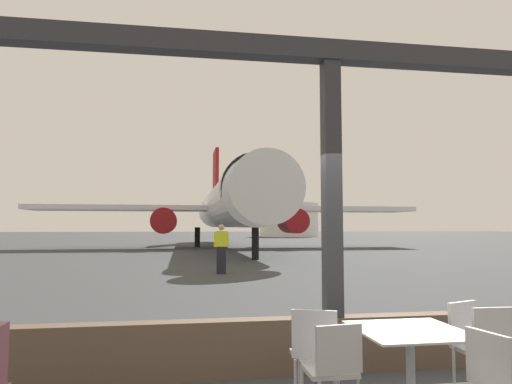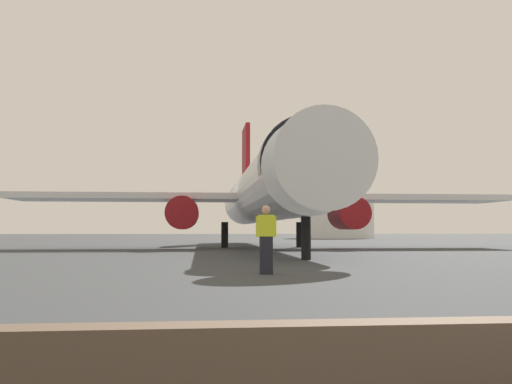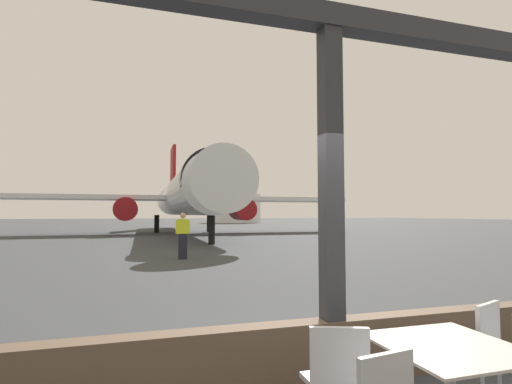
{
  "view_description": "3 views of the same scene",
  "coord_description": "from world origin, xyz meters",
  "px_view_note": "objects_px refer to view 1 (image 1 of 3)",
  "views": [
    {
      "loc": [
        -1.73,
        -5.16,
        1.65
      ],
      "look_at": [
        2.3,
        19.87,
        3.57
      ],
      "focal_mm": 32.21,
      "sensor_mm": 36.0,
      "label": 1
    },
    {
      "loc": [
        -2.01,
        -3.01,
        1.12
      ],
      "look_at": [
        -0.17,
        15.58,
        2.38
      ],
      "focal_mm": 39.37,
      "sensor_mm": 36.0,
      "label": 2
    },
    {
      "loc": [
        -1.87,
        -3.56,
        1.68
      ],
      "look_at": [
        4.74,
        18.57,
        3.01
      ],
      "focal_mm": 27.0,
      "sensor_mm": 36.0,
      "label": 3
    }
  ],
  "objects_px": {
    "dining_table": "(410,358)",
    "cafe_chair_window_right": "(501,350)",
    "airplane": "(229,205)",
    "cafe_chair_aisle_right": "(472,340)",
    "cafe_chair_side_extra": "(479,383)",
    "cafe_chair_aisle_left": "(333,365)",
    "fuel_storage_tank": "(289,220)",
    "cafe_chair_window_left": "(315,349)",
    "ground_crew_worker": "(221,248)"
  },
  "relations": [
    {
      "from": "cafe_chair_aisle_left",
      "to": "ground_crew_worker",
      "type": "bearing_deg",
      "value": 89.35
    },
    {
      "from": "cafe_chair_side_extra",
      "to": "dining_table",
      "type": "bearing_deg",
      "value": 95.28
    },
    {
      "from": "cafe_chair_side_extra",
      "to": "cafe_chair_window_left",
      "type": "bearing_deg",
      "value": 133.76
    },
    {
      "from": "cafe_chair_window_right",
      "to": "cafe_chair_window_left",
      "type": "bearing_deg",
      "value": 172.53
    },
    {
      "from": "cafe_chair_aisle_right",
      "to": "airplane",
      "type": "xyz_separation_m",
      "value": [
        0.79,
        31.72,
        2.84
      ]
    },
    {
      "from": "cafe_chair_window_left",
      "to": "airplane",
      "type": "xyz_separation_m",
      "value": [
        2.44,
        31.88,
        2.82
      ]
    },
    {
      "from": "cafe_chair_aisle_right",
      "to": "cafe_chair_aisle_left",
      "type": "bearing_deg",
      "value": -161.65
    },
    {
      "from": "cafe_chair_window_left",
      "to": "cafe_chair_aisle_left",
      "type": "height_order",
      "value": "cafe_chair_window_left"
    },
    {
      "from": "cafe_chair_aisle_right",
      "to": "airplane",
      "type": "bearing_deg",
      "value": 88.57
    },
    {
      "from": "cafe_chair_window_right",
      "to": "cafe_chair_side_extra",
      "type": "bearing_deg",
      "value": -134.79
    },
    {
      "from": "airplane",
      "to": "ground_crew_worker",
      "type": "bearing_deg",
      "value": -96.56
    },
    {
      "from": "cafe_chair_window_right",
      "to": "cafe_chair_aisle_left",
      "type": "height_order",
      "value": "cafe_chair_window_right"
    },
    {
      "from": "dining_table",
      "to": "airplane",
      "type": "height_order",
      "value": "airplane"
    },
    {
      "from": "dining_table",
      "to": "airplane",
      "type": "relative_size",
      "value": 0.03
    },
    {
      "from": "airplane",
      "to": "cafe_chair_window_left",
      "type": "bearing_deg",
      "value": -94.38
    },
    {
      "from": "airplane",
      "to": "fuel_storage_tank",
      "type": "distance_m",
      "value": 42.43
    },
    {
      "from": "dining_table",
      "to": "cafe_chair_window_left",
      "type": "xyz_separation_m",
      "value": [
        -0.85,
        0.11,
        0.08
      ]
    },
    {
      "from": "dining_table",
      "to": "airplane",
      "type": "distance_m",
      "value": 32.16
    },
    {
      "from": "cafe_chair_aisle_left",
      "to": "fuel_storage_tank",
      "type": "distance_m",
      "value": 74.15
    },
    {
      "from": "cafe_chair_window_left",
      "to": "dining_table",
      "type": "bearing_deg",
      "value": -7.57
    },
    {
      "from": "fuel_storage_tank",
      "to": "cafe_chair_window_right",
      "type": "bearing_deg",
      "value": -101.78
    },
    {
      "from": "cafe_chair_aisle_left",
      "to": "airplane",
      "type": "xyz_separation_m",
      "value": [
        2.4,
        32.26,
        2.84
      ]
    },
    {
      "from": "cafe_chair_window_left",
      "to": "airplane",
      "type": "distance_m",
      "value": 32.09
    },
    {
      "from": "cafe_chair_aisle_right",
      "to": "airplane",
      "type": "distance_m",
      "value": 31.86
    },
    {
      "from": "cafe_chair_window_left",
      "to": "fuel_storage_tank",
      "type": "distance_m",
      "value": 73.79
    },
    {
      "from": "dining_table",
      "to": "ground_crew_worker",
      "type": "distance_m",
      "value": 12.36
    },
    {
      "from": "dining_table",
      "to": "airplane",
      "type": "bearing_deg",
      "value": 87.15
    },
    {
      "from": "dining_table",
      "to": "cafe_chair_window_right",
      "type": "relative_size",
      "value": 1.06
    },
    {
      "from": "cafe_chair_aisle_right",
      "to": "cafe_chair_window_left",
      "type": "bearing_deg",
      "value": -174.68
    },
    {
      "from": "cafe_chair_window_left",
      "to": "cafe_chair_side_extra",
      "type": "bearing_deg",
      "value": -46.24
    },
    {
      "from": "airplane",
      "to": "fuel_storage_tank",
      "type": "relative_size",
      "value": 3.45
    },
    {
      "from": "airplane",
      "to": "cafe_chair_aisle_right",
      "type": "bearing_deg",
      "value": -91.43
    },
    {
      "from": "cafe_chair_window_right",
      "to": "airplane",
      "type": "distance_m",
      "value": 32.23
    },
    {
      "from": "dining_table",
      "to": "airplane",
      "type": "xyz_separation_m",
      "value": [
        1.59,
        31.99,
        2.9
      ]
    },
    {
      "from": "dining_table",
      "to": "fuel_storage_tank",
      "type": "relative_size",
      "value": 0.1
    },
    {
      "from": "cafe_chair_aisle_left",
      "to": "cafe_chair_side_extra",
      "type": "bearing_deg",
      "value": -33.59
    },
    {
      "from": "cafe_chair_side_extra",
      "to": "airplane",
      "type": "bearing_deg",
      "value": 87.37
    },
    {
      "from": "cafe_chair_aisle_left",
      "to": "cafe_chair_side_extra",
      "type": "height_order",
      "value": "cafe_chair_side_extra"
    },
    {
      "from": "cafe_chair_aisle_left",
      "to": "airplane",
      "type": "bearing_deg",
      "value": 85.74
    },
    {
      "from": "cafe_chair_window_right",
      "to": "cafe_chair_aisle_left",
      "type": "relative_size",
      "value": 1.04
    },
    {
      "from": "cafe_chair_aisle_left",
      "to": "airplane",
      "type": "height_order",
      "value": "airplane"
    },
    {
      "from": "dining_table",
      "to": "cafe_chair_side_extra",
      "type": "xyz_separation_m",
      "value": [
        0.08,
        -0.86,
        0.05
      ]
    },
    {
      "from": "cafe_chair_side_extra",
      "to": "cafe_chair_aisle_right",
      "type": "bearing_deg",
      "value": 57.54
    },
    {
      "from": "cafe_chair_window_left",
      "to": "ground_crew_worker",
      "type": "bearing_deg",
      "value": 89.15
    },
    {
      "from": "cafe_chair_aisle_right",
      "to": "cafe_chair_side_extra",
      "type": "xyz_separation_m",
      "value": [
        -0.72,
        -1.13,
        -0.01
      ]
    },
    {
      "from": "cafe_chair_window_right",
      "to": "cafe_chair_aisle_left",
      "type": "bearing_deg",
      "value": -174.42
    },
    {
      "from": "cafe_chair_window_right",
      "to": "cafe_chair_aisle_right",
      "type": "relative_size",
      "value": 1.0
    },
    {
      "from": "cafe_chair_side_extra",
      "to": "fuel_storage_tank",
      "type": "bearing_deg",
      "value": 77.78
    },
    {
      "from": "cafe_chair_window_left",
      "to": "cafe_chair_aisle_right",
      "type": "relative_size",
      "value": 1.02
    },
    {
      "from": "dining_table",
      "to": "cafe_chair_aisle_left",
      "type": "relative_size",
      "value": 1.09
    }
  ]
}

